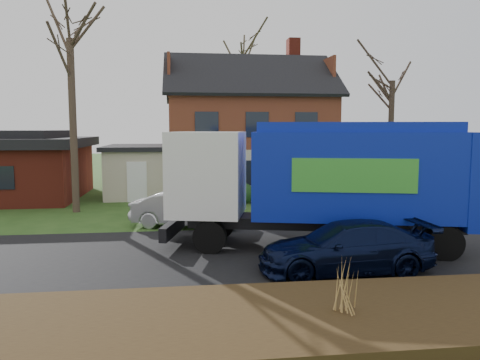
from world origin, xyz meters
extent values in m
plane|color=#284B19|center=(0.00, 0.00, 0.00)|extent=(120.00, 120.00, 0.00)
cube|color=black|center=(0.00, 0.00, 0.01)|extent=(80.00, 7.00, 0.02)
cube|color=black|center=(0.00, -5.30, 0.15)|extent=(80.00, 3.50, 0.30)
cube|color=beige|center=(2.00, 14.00, 1.35)|extent=(9.00, 7.50, 2.70)
cube|color=#592B19|center=(2.00, 14.00, 4.10)|extent=(9.00, 7.50, 2.80)
cube|color=maroon|center=(5.00, 15.00, 8.46)|extent=(0.70, 0.90, 1.60)
cube|color=beige|center=(-4.20, 13.50, 1.30)|extent=(3.50, 5.50, 2.60)
cube|color=black|center=(-4.20, 13.50, 2.72)|extent=(3.90, 5.90, 0.24)
cylinder|color=black|center=(-1.08, 0.24, 0.51)|extent=(1.08, 0.58, 1.02)
cylinder|color=black|center=(-0.60, 2.25, 0.51)|extent=(1.08, 0.58, 1.02)
cylinder|color=black|center=(4.37, -1.08, 0.51)|extent=(1.08, 0.58, 1.02)
cylinder|color=black|center=(4.85, 0.93, 0.51)|extent=(1.08, 0.58, 1.02)
cylinder|color=black|center=(5.61, -1.38, 0.51)|extent=(1.08, 0.58, 1.02)
cylinder|color=black|center=(6.10, 0.63, 0.51)|extent=(1.08, 0.58, 1.02)
cube|color=black|center=(2.51, 0.44, 0.84)|extent=(8.50, 3.13, 0.34)
cube|color=white|center=(-1.08, 1.30, 2.36)|extent=(2.78, 2.92, 2.66)
cube|color=black|center=(-2.13, 1.56, 2.51)|extent=(0.58, 2.12, 0.89)
cube|color=black|center=(-2.23, 1.58, 0.54)|extent=(0.82, 2.45, 0.44)
cube|color=#0D1F9E|center=(3.41, 0.22, 2.36)|extent=(6.60, 3.85, 2.66)
cube|color=#0D1F9E|center=(3.41, 0.22, 3.84)|extent=(6.25, 3.49, 0.30)
cube|color=#0D1F9E|center=(6.52, -0.53, 2.26)|extent=(0.92, 2.52, 2.85)
cube|color=green|center=(2.98, -0.96, 2.46)|extent=(3.45, 0.87, 0.98)
cube|color=green|center=(3.56, 1.47, 2.46)|extent=(3.45, 0.87, 0.98)
imported|color=#AFB1B7|center=(-1.77, 4.25, 0.68)|extent=(4.40, 2.61, 1.37)
imported|color=black|center=(2.37, -2.07, 0.67)|extent=(4.66, 1.97, 1.34)
cylinder|color=#453529|center=(-6.71, 8.15, 3.87)|extent=(0.32, 0.32, 7.75)
cylinder|color=#382B22|center=(8.87, 9.40, 3.12)|extent=(0.29, 0.29, 6.24)
cylinder|color=#413827|center=(2.85, 21.89, 4.67)|extent=(0.36, 0.36, 9.33)
cone|color=tan|center=(1.13, -5.41, 0.79)|extent=(0.04, 0.04, 0.99)
cone|color=tan|center=(0.97, -5.41, 0.79)|extent=(0.04, 0.04, 0.99)
cone|color=tan|center=(1.28, -5.41, 0.79)|extent=(0.04, 0.04, 0.99)
cone|color=tan|center=(1.13, -5.28, 0.79)|extent=(0.04, 0.04, 0.99)
cone|color=tan|center=(1.13, -5.53, 0.79)|extent=(0.04, 0.04, 0.99)
camera|label=1|loc=(-1.92, -13.72, 3.79)|focal=35.00mm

